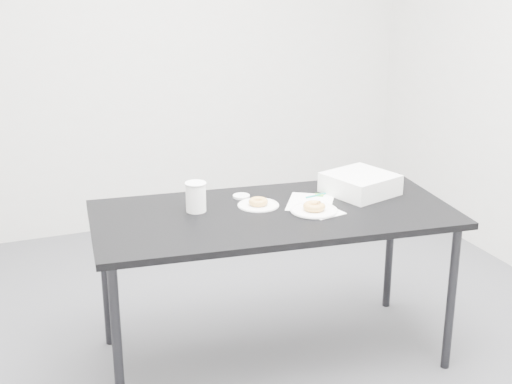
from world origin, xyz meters
name	(u,v)px	position (x,y,z in m)	size (l,w,h in m)	color
floor	(248,351)	(0.00, 0.00, 0.00)	(4.00, 4.00, 0.00)	#47474B
wall_back	(147,45)	(0.00, 2.00, 1.35)	(4.00, 0.02, 2.70)	silver
table	(274,223)	(0.10, -0.08, 0.73)	(1.80, 0.99, 0.79)	black
scorecard	(310,202)	(0.32, -0.03, 0.79)	(0.22, 0.28, 0.00)	white
logo_patch	(319,195)	(0.41, 0.05, 0.79)	(0.04, 0.04, 0.00)	green
pen	(316,195)	(0.39, 0.04, 0.79)	(0.01, 0.01, 0.13)	#0D9385
napkin	(323,212)	(0.32, -0.18, 0.79)	(0.16, 0.16, 0.00)	white
plate_near	(314,210)	(0.28, -0.15, 0.79)	(0.23, 0.23, 0.01)	white
donut_near	(314,206)	(0.28, -0.15, 0.81)	(0.11, 0.11, 0.04)	#E49448
plate_far	(258,205)	(0.06, 0.02, 0.79)	(0.20, 0.20, 0.01)	white
donut_far	(258,202)	(0.06, 0.02, 0.81)	(0.10, 0.10, 0.03)	#E49448
coffee_cup	(196,197)	(-0.24, 0.06, 0.86)	(0.10, 0.10, 0.15)	white
cup_lid	(241,196)	(0.03, 0.17, 0.79)	(0.09, 0.09, 0.01)	white
bakery_box	(360,184)	(0.62, 0.01, 0.84)	(0.31, 0.31, 0.10)	white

